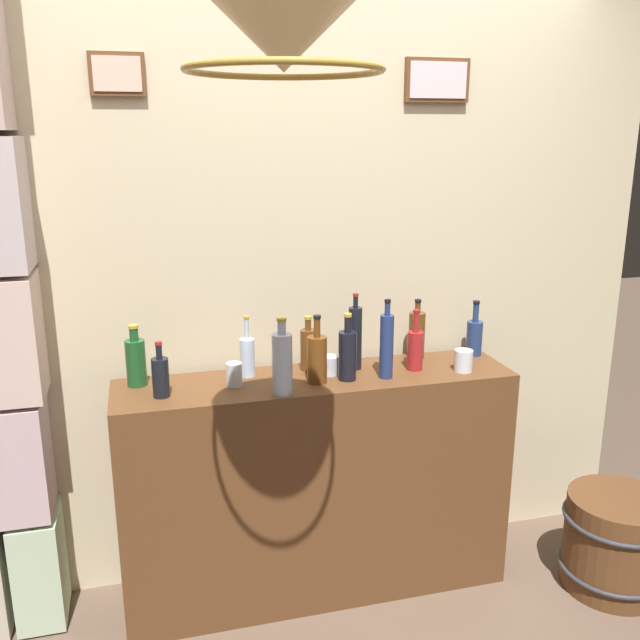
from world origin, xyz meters
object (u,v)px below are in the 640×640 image
at_px(liquor_bottle_vodka, 347,354).
at_px(wooden_barrel, 615,542).
at_px(liquor_bottle_port, 387,345).
at_px(liquor_bottle_amaro, 161,376).
at_px(glass_tumbler_rocks, 234,374).
at_px(pendant_lamp, 283,25).
at_px(liquor_bottle_rye, 247,356).
at_px(liquor_bottle_bourbon, 415,349).
at_px(liquor_bottle_scotch, 355,337).
at_px(liquor_bottle_brandy, 136,361).
at_px(liquor_bottle_sherry, 282,363).
at_px(liquor_bottle_rum, 474,336).
at_px(glass_tumbler_highball, 463,361).
at_px(liquor_bottle_tequila, 417,334).
at_px(liquor_bottle_vermouth, 308,348).
at_px(liquor_bottle_whiskey, 317,358).
at_px(glass_tumbler_shot, 329,365).

distance_m(liquor_bottle_vodka, wooden_barrel, 1.43).
bearing_deg(liquor_bottle_port, liquor_bottle_amaro, 178.66).
xyz_separation_m(glass_tumbler_rocks, pendant_lamp, (0.02, -0.88, 1.13)).
bearing_deg(liquor_bottle_rye, liquor_bottle_bourbon, -8.41).
bearing_deg(liquor_bottle_scotch, liquor_bottle_brandy, 177.87).
bearing_deg(liquor_bottle_bourbon, liquor_bottle_vodka, -171.88).
height_order(liquor_bottle_sherry, liquor_bottle_brandy, liquor_bottle_sherry).
height_order(liquor_bottle_rum, pendant_lamp, pendant_lamp).
relative_size(liquor_bottle_sherry, pendant_lamp, 0.46).
distance_m(liquor_bottle_bourbon, glass_tumbler_highball, 0.20).
xyz_separation_m(liquor_bottle_tequila, liquor_bottle_amaro, (-1.08, -0.18, -0.03)).
height_order(liquor_bottle_scotch, glass_tumbler_highball, liquor_bottle_scotch).
xyz_separation_m(liquor_bottle_amaro, glass_tumbler_highball, (1.20, -0.03, -0.03)).
xyz_separation_m(liquor_bottle_vermouth, liquor_bottle_scotch, (0.19, -0.04, 0.04)).
bearing_deg(liquor_bottle_amaro, liquor_bottle_whiskey, -0.25).
bearing_deg(glass_tumbler_shot, pendant_lamp, -111.82).
bearing_deg(liquor_bottle_rum, glass_tumbler_rocks, -174.07).
bearing_deg(liquor_bottle_vodka, liquor_bottle_rum, 13.91).
relative_size(liquor_bottle_sherry, liquor_bottle_bourbon, 1.16).
bearing_deg(wooden_barrel, glass_tumbler_highball, 159.13).
relative_size(liquor_bottle_brandy, liquor_bottle_port, 0.75).
bearing_deg(liquor_bottle_port, wooden_barrel, -14.61).
xyz_separation_m(liquor_bottle_rum, liquor_bottle_vodka, (-0.62, -0.15, 0.02)).
bearing_deg(glass_tumbler_rocks, liquor_bottle_sherry, -39.28).
distance_m(liquor_bottle_whiskey, liquor_bottle_tequila, 0.52).
xyz_separation_m(liquor_bottle_rye, glass_tumbler_rocks, (-0.07, -0.10, -0.04)).
distance_m(liquor_bottle_sherry, liquor_bottle_vodka, 0.29).
relative_size(liquor_bottle_brandy, liquor_bottle_scotch, 0.76).
relative_size(liquor_bottle_whiskey, liquor_bottle_brandy, 1.12).
relative_size(liquor_bottle_rye, pendant_lamp, 0.39).
bearing_deg(liquor_bottle_scotch, glass_tumbler_rocks, -172.06).
bearing_deg(pendant_lamp, glass_tumbler_rocks, 91.49).
xyz_separation_m(liquor_bottle_whiskey, liquor_bottle_rye, (-0.25, 0.14, -0.01)).
bearing_deg(liquor_bottle_brandy, liquor_bottle_vodka, -10.42).
xyz_separation_m(liquor_bottle_bourbon, liquor_bottle_scotch, (-0.23, 0.07, 0.05)).
distance_m(liquor_bottle_rye, liquor_bottle_vodka, 0.40).
bearing_deg(glass_tumbler_highball, liquor_bottle_rye, 168.75).
xyz_separation_m(liquor_bottle_scotch, wooden_barrel, (1.05, -0.38, -0.88)).
height_order(liquor_bottle_whiskey, pendant_lamp, pendant_lamp).
bearing_deg(glass_tumbler_rocks, liquor_bottle_port, -6.01).
relative_size(liquor_bottle_tequila, liquor_bottle_vodka, 0.97).
bearing_deg(liquor_bottle_rum, glass_tumbler_highball, -127.39).
bearing_deg(liquor_bottle_sherry, glass_tumbler_highball, 4.49).
xyz_separation_m(liquor_bottle_rum, liquor_bottle_brandy, (-1.42, -0.01, 0.01)).
distance_m(liquor_bottle_vermouth, liquor_bottle_brandy, 0.68).
bearing_deg(glass_tumbler_highball, liquor_bottle_brandy, 172.25).
relative_size(liquor_bottle_whiskey, pendant_lamp, 0.42).
relative_size(liquor_bottle_whiskey, liquor_bottle_rum, 1.11).
bearing_deg(liquor_bottle_whiskey, liquor_bottle_bourbon, 5.88).
height_order(liquor_bottle_port, glass_tumbler_shot, liquor_bottle_port).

